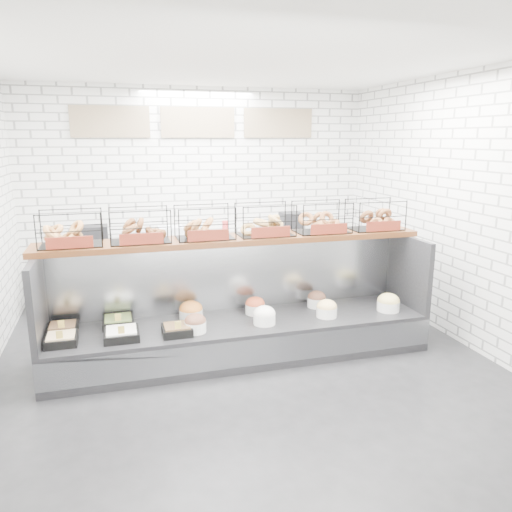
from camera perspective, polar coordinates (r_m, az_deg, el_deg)
name	(u,v)px	position (r m, az deg, el deg)	size (l,w,h in m)	color
ground	(249,367)	(5.23, -0.84, -12.55)	(5.50, 5.50, 0.00)	black
room_shell	(233,160)	(5.29, -2.65, 10.89)	(5.02, 5.51, 3.01)	white
display_case	(239,325)	(5.40, -1.95, -7.92)	(4.00, 0.90, 1.20)	black
bagel_shelf	(236,225)	(5.28, -2.35, 3.51)	(4.10, 0.50, 0.40)	#3D1D0D
prep_counter	(205,266)	(7.30, -5.89, -1.12)	(4.00, 0.60, 1.20)	#93969B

